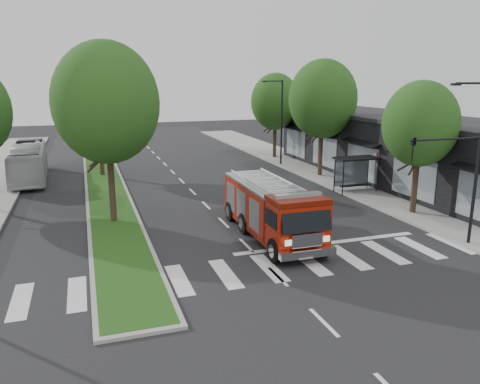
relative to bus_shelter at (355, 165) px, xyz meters
name	(u,v)px	position (x,y,z in m)	size (l,w,h in m)	color
ground	(246,245)	(-11.20, -8.15, -2.04)	(140.00, 140.00, 0.00)	black
sidewalk_right	(355,185)	(1.30, 1.85, -1.96)	(5.00, 80.00, 0.15)	gray
median	(104,180)	(-17.20, 9.85, -1.96)	(3.00, 50.00, 0.15)	gray
storefront_row	(406,151)	(5.80, 1.85, 0.46)	(8.00, 30.00, 5.00)	black
bus_shelter	(355,165)	(0.00, 0.00, 0.00)	(3.20, 1.60, 2.61)	black
tree_right_near	(420,124)	(0.30, -6.15, 3.47)	(4.40, 4.40, 8.05)	black
tree_right_mid	(323,99)	(0.30, 5.85, 4.45)	(5.60, 5.60, 9.72)	black
tree_right_far	(275,102)	(0.30, 15.85, 3.80)	(5.00, 5.00, 8.73)	black
tree_median_near	(106,103)	(-17.20, -2.15, 4.77)	(5.80, 5.80, 10.16)	black
tree_median_far	(97,99)	(-17.20, 11.85, 4.45)	(5.60, 5.60, 9.72)	black
streetlight_right_near	(464,154)	(-1.59, -11.65, 2.63)	(4.08, 0.22, 8.00)	black
streetlight_right_far	(280,118)	(-0.85, 11.85, 2.44)	(2.11, 0.20, 8.00)	black
fire_engine	(271,209)	(-9.50, -7.23, -0.57)	(2.75, 8.85, 3.07)	#5E0F05
city_bus	(29,162)	(-22.91, 12.28, -0.55)	(2.49, 10.66, 2.97)	#ABACB0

